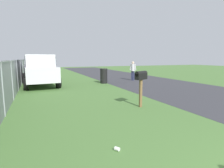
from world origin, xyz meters
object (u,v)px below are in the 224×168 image
pickup_truck (40,70)px  trash_bin (104,76)px  pedestrian (133,70)px  mailbox (141,78)px

pickup_truck → trash_bin: bearing=79.3°
pickup_truck → pedestrian: 7.31m
trash_bin → pedestrian: (0.75, -2.89, 0.37)m
mailbox → pedestrian: size_ratio=0.87×
mailbox → trash_bin: bearing=-28.8°
mailbox → trash_bin: mailbox is taller
mailbox → pickup_truck: bearing=4.6°
pickup_truck → trash_bin: 4.48m
trash_bin → pickup_truck: bearing=83.3°
pedestrian → trash_bin: bearing=148.2°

